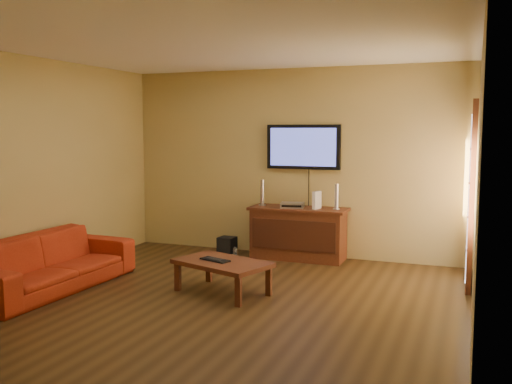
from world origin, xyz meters
The scene contains 14 objects.
ground_plane centered at (0.00, 0.00, 0.00)m, with size 5.00×5.00×0.00m, color #301F0D.
room_walls centered at (0.00, 0.62, 1.69)m, with size 5.00×5.00×5.00m.
french_door centered at (2.46, 1.70, 1.05)m, with size 0.07×1.02×2.22m.
media_console centered at (0.18, 2.23, 0.37)m, with size 1.37×0.53×0.73m.
television centered at (0.18, 2.45, 1.58)m, with size 1.07×0.08×0.63m.
coffee_table centered at (-0.12, 0.29, 0.32)m, with size 1.19×0.93×0.37m.
sofa centered at (-2.03, -0.27, 0.42)m, with size 2.14×0.62×0.84m, color #A42B12.
speaker_left centered at (-0.38, 2.27, 0.91)m, with size 0.10×0.10×0.37m.
speaker_right centered at (0.72, 2.25, 0.90)m, with size 0.10×0.10×0.35m.
av_receiver centered at (0.10, 2.19, 0.77)m, with size 0.32×0.23×0.07m, color silver.
game_console centered at (0.45, 2.20, 0.86)m, with size 0.05×0.18×0.25m, color white.
subwoofer centered at (-0.93, 2.25, 0.12)m, with size 0.23×0.23×0.23m, color black.
bottle centered at (-0.64, 1.87, 0.08)m, with size 0.06×0.06×0.18m.
keyboard centered at (-0.21, 0.28, 0.38)m, with size 0.38×0.24×0.02m.
Camera 1 is at (2.47, -5.40, 1.84)m, focal length 40.00 mm.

